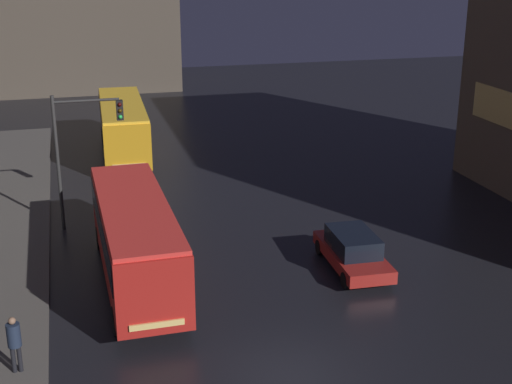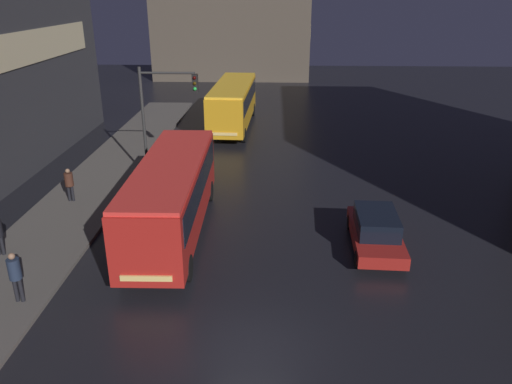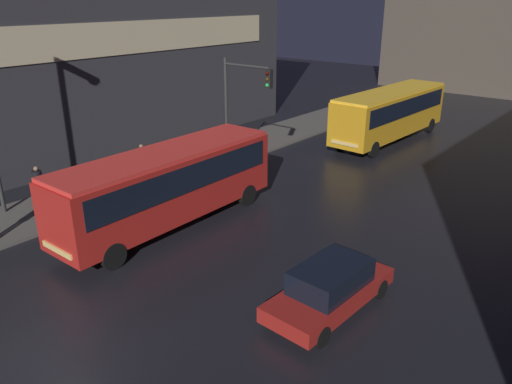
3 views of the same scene
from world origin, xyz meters
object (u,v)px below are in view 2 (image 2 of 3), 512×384
Objects in this scene: bus_near at (172,191)px; traffic_light_main at (162,106)px; car_taxi at (376,230)px; pedestrian_mid at (15,273)px; bus_far at (233,101)px; pedestrian_near at (69,182)px.

traffic_light_main is at bearing -76.62° from bus_near.
traffic_light_main is at bearing -33.67° from car_taxi.
bus_near reaches higher than pedestrian_mid.
bus_far reaches higher than pedestrian_near.
car_taxi is at bearing -84.10° from pedestrian_mid.
pedestrian_mid is at bearing -102.06° from traffic_light_main.
traffic_light_main is (2.55, 11.92, 2.93)m from pedestrian_mid.
bus_far is at bearing -66.54° from car_taxi.
traffic_light_main is (-1.64, 6.48, 2.16)m from bus_near.
bus_near reaches higher than car_taxi.
pedestrian_near is at bearing -3.58° from pedestrian_mid.
traffic_light_main reaches higher than bus_far.
pedestrian_near is at bearing -140.36° from traffic_light_main.
car_taxi is 2.61× the size of pedestrian_mid.
pedestrian_near reaches higher than car_taxi.
bus_near is 7.02m from traffic_light_main.
pedestrian_near is at bearing -13.31° from car_taxi.
bus_far reaches higher than car_taxi.
bus_near is at bearing 88.60° from bus_far.
bus_far is 6.51× the size of pedestrian_near.
car_taxi is 12.98m from traffic_light_main.
car_taxi is (8.46, -0.94, -1.24)m from bus_near.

